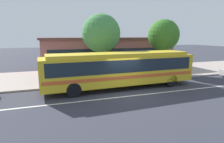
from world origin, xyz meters
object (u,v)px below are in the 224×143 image
object	(u,v)px
pedestrian_waiting_near_sign	(109,68)
street_tree_near_stop	(101,34)
street_tree_mid_block	(164,35)
transit_bus	(120,68)
pedestrian_walking_along_curb	(141,68)

from	to	relation	value
pedestrian_waiting_near_sign	street_tree_near_stop	xyz separation A→B (m)	(-0.25, 1.59, 3.16)
street_tree_near_stop	street_tree_mid_block	size ratio (longest dim) A/B	1.07
transit_bus	pedestrian_walking_along_curb	world-z (taller)	transit_bus
pedestrian_walking_along_curb	street_tree_mid_block	xyz separation A→B (m)	(3.66, 2.10, 3.05)
pedestrian_waiting_near_sign	street_tree_mid_block	distance (m)	7.28
transit_bus	pedestrian_walking_along_curb	bearing A→B (deg)	36.13
transit_bus	pedestrian_walking_along_curb	distance (m)	3.71
pedestrian_walking_along_curb	street_tree_mid_block	bearing A→B (deg)	29.85
street_tree_mid_block	transit_bus	bearing A→B (deg)	-147.22
transit_bus	street_tree_mid_block	bearing A→B (deg)	32.78
transit_bus	street_tree_near_stop	bearing A→B (deg)	92.01
pedestrian_waiting_near_sign	pedestrian_walking_along_curb	world-z (taller)	pedestrian_waiting_near_sign
pedestrian_walking_along_curb	street_tree_near_stop	xyz separation A→B (m)	(-3.13, 2.57, 3.20)
pedestrian_walking_along_curb	street_tree_mid_block	distance (m)	5.21
pedestrian_walking_along_curb	street_tree_near_stop	bearing A→B (deg)	140.60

